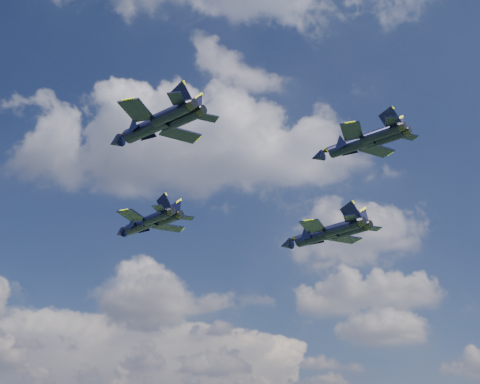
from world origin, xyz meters
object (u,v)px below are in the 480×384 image
jet_lead (140,225)px  jet_left (144,129)px  jet_slot (349,146)px  jet_right (314,236)px

jet_lead → jet_left: bearing=-127.3°
jet_lead → jet_slot: (31.42, -22.49, 1.54)m
jet_right → jet_slot: bearing=-132.4°
jet_lead → jet_left: size_ratio=0.99×
jet_left → jet_slot: size_ratio=1.12×
jet_left → jet_lead: bearing=47.8°
jet_left → jet_slot: bearing=-42.2°
jet_left → jet_right: (21.59, 30.34, -3.43)m
jet_left → jet_slot: 25.53m
jet_lead → jet_right: jet_lead is taller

